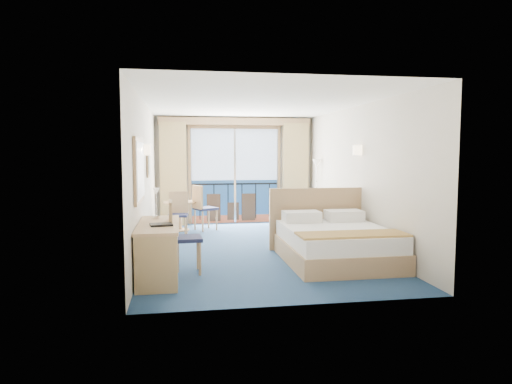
{
  "coord_description": "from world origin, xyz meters",
  "views": [
    {
      "loc": [
        -1.38,
        -8.37,
        1.81
      ],
      "look_at": [
        0.05,
        0.2,
        1.05
      ],
      "focal_mm": 32.0,
      "sensor_mm": 36.0,
      "label": 1
    }
  ],
  "objects_px": {
    "floor_lamp": "(316,176)",
    "table_chair_b": "(178,211)",
    "armchair": "(315,216)",
    "table_chair_a": "(202,205)",
    "desk_chair": "(179,233)",
    "round_table": "(180,209)",
    "nightstand": "(344,230)",
    "bed": "(335,242)",
    "desk": "(157,254)"
  },
  "relations": [
    {
      "from": "floor_lamp",
      "to": "table_chair_b",
      "type": "bearing_deg",
      "value": -168.16
    },
    {
      "from": "armchair",
      "to": "table_chair_a",
      "type": "distance_m",
      "value": 2.6
    },
    {
      "from": "armchair",
      "to": "table_chair_b",
      "type": "bearing_deg",
      "value": -32.25
    },
    {
      "from": "armchair",
      "to": "table_chair_b",
      "type": "height_order",
      "value": "table_chair_b"
    },
    {
      "from": "floor_lamp",
      "to": "desk_chair",
      "type": "distance_m",
      "value": 5.09
    },
    {
      "from": "round_table",
      "to": "table_chair_b",
      "type": "bearing_deg",
      "value": -93.24
    },
    {
      "from": "round_table",
      "to": "table_chair_a",
      "type": "relative_size",
      "value": 0.71
    },
    {
      "from": "nightstand",
      "to": "round_table",
      "type": "xyz_separation_m",
      "value": [
        -3.16,
        2.2,
        0.23
      ]
    },
    {
      "from": "nightstand",
      "to": "bed",
      "type": "bearing_deg",
      "value": -116.22
    },
    {
      "from": "table_chair_b",
      "to": "nightstand",
      "type": "bearing_deg",
      "value": -20.29
    },
    {
      "from": "bed",
      "to": "armchair",
      "type": "height_order",
      "value": "bed"
    },
    {
      "from": "floor_lamp",
      "to": "desk",
      "type": "distance_m",
      "value": 5.77
    },
    {
      "from": "round_table",
      "to": "desk_chair",
      "type": "bearing_deg",
      "value": -90.12
    },
    {
      "from": "floor_lamp",
      "to": "table_chair_a",
      "type": "height_order",
      "value": "floor_lamp"
    },
    {
      "from": "floor_lamp",
      "to": "round_table",
      "type": "bearing_deg",
      "value": -179.43
    },
    {
      "from": "desk",
      "to": "table_chair_b",
      "type": "height_order",
      "value": "table_chair_b"
    },
    {
      "from": "armchair",
      "to": "table_chair_b",
      "type": "distance_m",
      "value": 3.03
    },
    {
      "from": "desk",
      "to": "desk_chair",
      "type": "relative_size",
      "value": 1.54
    },
    {
      "from": "armchair",
      "to": "floor_lamp",
      "type": "xyz_separation_m",
      "value": [
        0.29,
        0.84,
        0.86
      ]
    },
    {
      "from": "desk",
      "to": "round_table",
      "type": "bearing_deg",
      "value": 86.04
    },
    {
      "from": "bed",
      "to": "desk_chair",
      "type": "bearing_deg",
      "value": -172.22
    },
    {
      "from": "floor_lamp",
      "to": "desk_chair",
      "type": "xyz_separation_m",
      "value": [
        -3.28,
        -3.83,
        -0.63
      ]
    },
    {
      "from": "floor_lamp",
      "to": "table_chair_a",
      "type": "bearing_deg",
      "value": -177.63
    },
    {
      "from": "desk_chair",
      "to": "round_table",
      "type": "xyz_separation_m",
      "value": [
        0.01,
        3.8,
        -0.11
      ]
    },
    {
      "from": "nightstand",
      "to": "table_chair_b",
      "type": "xyz_separation_m",
      "value": [
        -3.2,
        1.54,
        0.26
      ]
    },
    {
      "from": "round_table",
      "to": "table_chair_b",
      "type": "distance_m",
      "value": 0.66
    },
    {
      "from": "table_chair_a",
      "to": "round_table",
      "type": "bearing_deg",
      "value": 54.09
    },
    {
      "from": "nightstand",
      "to": "desk_chair",
      "type": "height_order",
      "value": "desk_chair"
    },
    {
      "from": "desk",
      "to": "desk_chair",
      "type": "bearing_deg",
      "value": 64.13
    },
    {
      "from": "floor_lamp",
      "to": "round_table",
      "type": "height_order",
      "value": "floor_lamp"
    },
    {
      "from": "armchair",
      "to": "floor_lamp",
      "type": "distance_m",
      "value": 1.24
    },
    {
      "from": "nightstand",
      "to": "table_chair_a",
      "type": "bearing_deg",
      "value": 141.44
    },
    {
      "from": "table_chair_a",
      "to": "nightstand",
      "type": "bearing_deg",
      "value": -155.21
    },
    {
      "from": "desk",
      "to": "desk_chair",
      "type": "distance_m",
      "value": 0.7
    },
    {
      "from": "desk",
      "to": "table_chair_b",
      "type": "distance_m",
      "value": 3.76
    },
    {
      "from": "nightstand",
      "to": "desk",
      "type": "distance_m",
      "value": 4.12
    },
    {
      "from": "round_table",
      "to": "table_chair_a",
      "type": "height_order",
      "value": "table_chair_a"
    },
    {
      "from": "armchair",
      "to": "table_chair_b",
      "type": "relative_size",
      "value": 0.87
    },
    {
      "from": "bed",
      "to": "desk_chair",
      "type": "xyz_separation_m",
      "value": [
        -2.55,
        -0.35,
        0.29
      ]
    },
    {
      "from": "bed",
      "to": "floor_lamp",
      "type": "xyz_separation_m",
      "value": [
        0.73,
        3.49,
        0.92
      ]
    },
    {
      "from": "desk",
      "to": "table_chair_a",
      "type": "height_order",
      "value": "table_chair_a"
    },
    {
      "from": "nightstand",
      "to": "desk",
      "type": "xyz_separation_m",
      "value": [
        -3.46,
        -2.22,
        0.15
      ]
    },
    {
      "from": "bed",
      "to": "floor_lamp",
      "type": "bearing_deg",
      "value": 78.1
    },
    {
      "from": "nightstand",
      "to": "armchair",
      "type": "bearing_deg",
      "value": 97.0
    },
    {
      "from": "bed",
      "to": "round_table",
      "type": "xyz_separation_m",
      "value": [
        -2.54,
        3.45,
        0.19
      ]
    },
    {
      "from": "nightstand",
      "to": "round_table",
      "type": "distance_m",
      "value": 3.86
    },
    {
      "from": "bed",
      "to": "table_chair_a",
      "type": "xyz_separation_m",
      "value": [
        -2.04,
        3.37,
        0.27
      ]
    },
    {
      "from": "floor_lamp",
      "to": "nightstand",
      "type": "bearing_deg",
      "value": -92.99
    },
    {
      "from": "table_chair_b",
      "to": "armchair",
      "type": "bearing_deg",
      "value": 2.61
    },
    {
      "from": "armchair",
      "to": "table_chair_a",
      "type": "relative_size",
      "value": 0.79
    }
  ]
}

